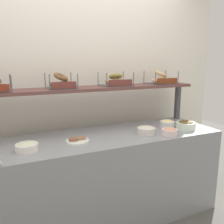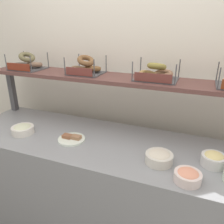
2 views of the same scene
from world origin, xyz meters
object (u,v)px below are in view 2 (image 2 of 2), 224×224
(serving_plate_white, at_px, (72,139))
(bagel_basket_poppy, at_px, (27,64))
(bagel_basket_everything, at_px, (156,73))
(bowl_egg_salad, at_px, (213,159))
(bowl_lox_spread, at_px, (188,176))
(bagel_basket_cinnamon_raisin, at_px, (86,68))
(bowl_scallion_spread, at_px, (23,129))
(bowl_potato_salad, at_px, (159,157))

(serving_plate_white, relative_size, bagel_basket_poppy, 0.71)
(bagel_basket_everything, bearing_deg, bowl_egg_salad, -34.66)
(bowl_lox_spread, distance_m, bagel_basket_cinnamon_raisin, 1.12)
(bowl_scallion_spread, xyz_separation_m, bowl_lox_spread, (1.26, -0.13, -0.00))
(bowl_egg_salad, xyz_separation_m, bowl_lox_spread, (-0.14, -0.22, -0.01))
(bowl_egg_salad, distance_m, serving_plate_white, 0.98)
(bowl_potato_salad, relative_size, bowl_lox_spread, 1.14)
(bowl_potato_salad, relative_size, bagel_basket_cinnamon_raisin, 0.62)
(bowl_potato_salad, height_order, bagel_basket_cinnamon_raisin, bagel_basket_cinnamon_raisin)
(bowl_scallion_spread, relative_size, bagel_basket_cinnamon_raisin, 0.62)
(serving_plate_white, bearing_deg, bagel_basket_poppy, 151.79)
(bowl_scallion_spread, distance_m, bowl_lox_spread, 1.27)
(bowl_potato_salad, bearing_deg, bowl_egg_salad, 16.87)
(bagel_basket_cinnamon_raisin, relative_size, bagel_basket_everything, 0.91)
(bowl_potato_salad, bearing_deg, serving_plate_white, 175.64)
(bowl_egg_salad, distance_m, bowl_scallion_spread, 1.40)
(bowl_egg_salad, xyz_separation_m, bowl_potato_salad, (-0.32, -0.10, -0.00))
(bowl_potato_salad, distance_m, bagel_basket_cinnamon_raisin, 0.92)
(bowl_lox_spread, bearing_deg, bowl_egg_salad, 58.31)
(bowl_potato_salad, xyz_separation_m, bagel_basket_poppy, (-1.28, 0.38, 0.44))
(bagel_basket_everything, bearing_deg, bowl_scallion_spread, -157.27)
(bowl_scallion_spread, bearing_deg, bagel_basket_everything, 22.73)
(bagel_basket_cinnamon_raisin, bearing_deg, bagel_basket_poppy, -178.08)
(bagel_basket_cinnamon_raisin, bearing_deg, bowl_lox_spread, -30.59)
(bowl_potato_salad, distance_m, bagel_basket_everything, 0.61)
(bowl_egg_salad, distance_m, bagel_basket_everything, 0.70)
(bowl_lox_spread, distance_m, bagel_basket_poppy, 1.61)
(bagel_basket_cinnamon_raisin, bearing_deg, bowl_potato_salad, -29.62)
(bowl_lox_spread, relative_size, serving_plate_white, 0.75)
(bowl_potato_salad, distance_m, bowl_scallion_spread, 1.08)
(bowl_egg_salad, xyz_separation_m, bagel_basket_poppy, (-1.59, 0.28, 0.44))
(serving_plate_white, bearing_deg, bagel_basket_cinnamon_raisin, 96.61)
(bowl_egg_salad, distance_m, bowl_potato_salad, 0.33)
(bowl_lox_spread, relative_size, bagel_basket_cinnamon_raisin, 0.54)
(bowl_scallion_spread, xyz_separation_m, bagel_basket_cinnamon_raisin, (0.38, 0.39, 0.45))
(bagel_basket_poppy, height_order, bagel_basket_cinnamon_raisin, same)
(bowl_potato_salad, relative_size, bagel_basket_poppy, 0.61)
(bagel_basket_poppy, bearing_deg, bowl_lox_spread, -19.04)
(bowl_scallion_spread, distance_m, bagel_basket_everything, 1.12)
(serving_plate_white, distance_m, bagel_basket_cinnamon_raisin, 0.59)
(bowl_potato_salad, bearing_deg, bagel_basket_cinnamon_raisin, 150.38)
(bagel_basket_poppy, height_order, bagel_basket_everything, bagel_basket_poppy)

